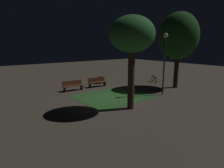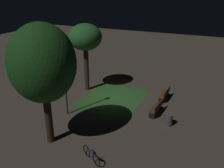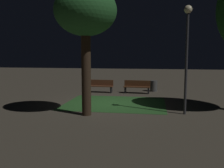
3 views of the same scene
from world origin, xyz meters
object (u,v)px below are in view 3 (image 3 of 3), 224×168
Objects in this scene: bench_front_left at (100,86)px; lamp_post_plaza_east at (187,42)px; trash_bin at (154,86)px; tree_left_canopy at (85,13)px; bench_near_trees at (137,86)px.

bench_front_left is 8.23m from lamp_post_plaza_east.
bench_front_left is at bearing 16.28° from trash_bin.
lamp_post_plaza_east is (-4.40, -0.87, -1.23)m from tree_left_canopy.
bench_near_trees is at bearing 43.53° from trash_bin.
bench_near_trees is at bearing -66.15° from lamp_post_plaza_east.
lamp_post_plaza_east is at bearing -168.82° from tree_left_canopy.
bench_front_left is (2.58, -0.00, 0.00)m from bench_near_trees.
trash_bin is (-2.98, -7.75, -4.12)m from tree_left_canopy.
trash_bin is at bearing -111.06° from tree_left_canopy.
tree_left_canopy is 7.33× the size of trash_bin.
bench_front_left is 2.34× the size of trash_bin.
lamp_post_plaza_east is 6.26× the size of trash_bin.
trash_bin is at bearing -78.36° from lamp_post_plaza_east.
bench_near_trees is 1.58m from trash_bin.
bench_front_left is at bearing -83.69° from tree_left_canopy.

